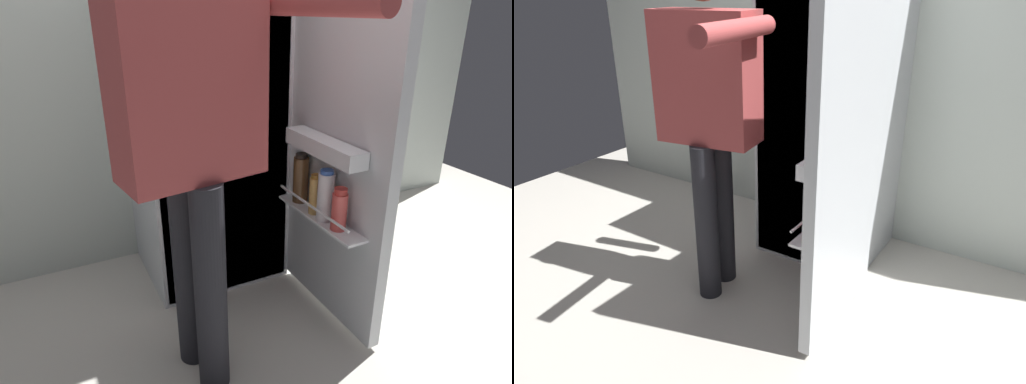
% 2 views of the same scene
% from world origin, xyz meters
% --- Properties ---
extents(ground_plane, '(5.26, 5.26, 0.00)m').
position_xyz_m(ground_plane, '(0.00, 0.00, 0.00)').
color(ground_plane, '#B7B2A8').
extents(kitchen_wall, '(4.40, 0.10, 2.54)m').
position_xyz_m(kitchen_wall, '(0.00, 0.90, 1.27)').
color(kitchen_wall, beige).
rests_on(kitchen_wall, ground_plane).
extents(refrigerator, '(0.75, 1.29, 1.63)m').
position_xyz_m(refrigerator, '(0.03, 0.49, 0.82)').
color(refrigerator, silver).
rests_on(refrigerator, ground_plane).
extents(person, '(0.65, 0.75, 1.71)m').
position_xyz_m(person, '(-0.30, -0.19, 1.04)').
color(person, black).
rests_on(person, ground_plane).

